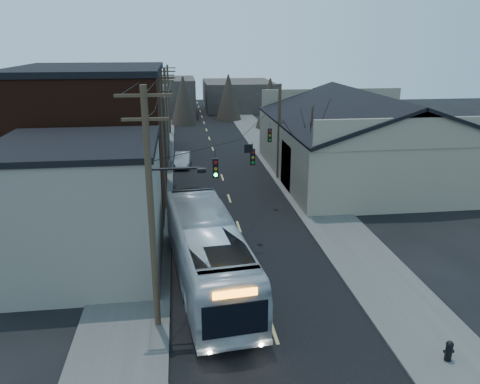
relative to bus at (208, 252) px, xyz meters
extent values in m
plane|color=black|center=(2.54, -6.58, -1.80)|extent=(160.00, 160.00, 0.00)
cube|color=black|center=(2.54, 23.42, -1.79)|extent=(9.00, 110.00, 0.02)
cube|color=#474744|center=(-3.96, 23.42, -1.74)|extent=(4.00, 110.00, 0.12)
cube|color=#474744|center=(9.04, 23.42, -1.74)|extent=(4.00, 110.00, 0.12)
cube|color=#6D675B|center=(-6.46, 2.42, 1.70)|extent=(8.00, 8.00, 7.00)
cube|color=black|center=(-7.46, 13.42, 3.20)|extent=(10.00, 12.00, 10.00)
cube|color=#332E29|center=(-6.96, 29.42, 1.70)|extent=(9.00, 14.00, 7.00)
cube|color=gray|center=(15.54, 18.42, 0.70)|extent=(16.00, 20.00, 5.00)
cube|color=black|center=(11.54, 18.42, 4.50)|extent=(8.16, 20.60, 2.86)
cube|color=black|center=(19.54, 18.42, 4.50)|extent=(8.16, 20.60, 2.86)
cube|color=#332E29|center=(-3.46, 58.42, 1.20)|extent=(10.00, 12.00, 6.00)
cube|color=#332E29|center=(9.54, 63.42, 0.70)|extent=(12.00, 14.00, 5.00)
cone|color=black|center=(9.04, 13.42, 1.80)|extent=(0.40, 0.40, 7.20)
cylinder|color=#382B1E|center=(-2.46, -3.58, 3.45)|extent=(0.28, 0.28, 10.50)
cube|color=#382B1E|center=(-2.46, -3.58, 8.30)|extent=(2.20, 0.12, 0.12)
cylinder|color=#382B1E|center=(-2.46, 11.42, 3.20)|extent=(0.28, 0.28, 10.00)
cube|color=#382B1E|center=(-2.46, 11.42, 7.80)|extent=(2.20, 0.12, 0.12)
cylinder|color=#382B1E|center=(-2.46, 26.42, 2.95)|extent=(0.28, 0.28, 9.50)
cube|color=#382B1E|center=(-2.46, 26.42, 7.30)|extent=(2.20, 0.12, 0.12)
cylinder|color=#382B1E|center=(-2.46, 41.42, 2.70)|extent=(0.28, 0.28, 9.00)
cube|color=#382B1E|center=(-2.46, 41.42, 6.80)|extent=(2.20, 0.12, 0.12)
cylinder|color=#382B1E|center=(7.54, 18.42, 2.45)|extent=(0.28, 0.28, 8.50)
cube|color=black|center=(0.54, 0.92, 4.15)|extent=(0.28, 0.20, 1.00)
cube|color=black|center=(3.14, 5.42, 3.55)|extent=(0.28, 0.20, 1.00)
cube|color=black|center=(5.34, 11.42, 3.65)|extent=(0.28, 0.20, 1.00)
imported|color=silver|center=(0.00, 0.00, 0.00)|extent=(4.35, 13.14, 3.59)
imported|color=#94979B|center=(-1.01, 23.95, -1.10)|extent=(1.74, 4.29, 1.39)
cylinder|color=black|center=(8.92, -7.54, -1.33)|extent=(0.27, 0.27, 0.68)
sphere|color=black|center=(8.92, -7.54, -0.96)|extent=(0.30, 0.30, 0.30)
cylinder|color=black|center=(8.92, -7.54, -1.28)|extent=(0.40, 0.15, 0.14)
camera|label=1|loc=(-1.16, -21.75, 10.31)|focal=35.00mm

